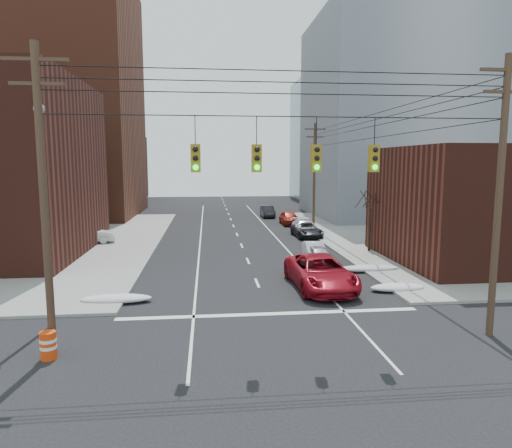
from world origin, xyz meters
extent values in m
plane|color=black|center=(0.00, 0.00, 0.00)|extent=(160.00, 160.00, 0.00)
cube|color=brown|center=(-24.00, 48.00, 15.00)|extent=(24.00, 20.00, 30.00)
cube|color=#461D15|center=(-26.00, 74.00, 6.00)|extent=(22.00, 18.00, 12.00)
cube|color=gray|center=(22.00, 44.00, 12.50)|extent=(22.00, 20.00, 25.00)
cube|color=gray|center=(24.00, 70.00, 11.00)|extent=(20.00, 18.00, 22.00)
cube|color=#461D15|center=(18.00, 16.00, 4.00)|extent=(16.00, 12.00, 8.00)
cylinder|color=#473323|center=(-8.50, 3.00, 5.50)|extent=(0.28, 0.28, 11.00)
cube|color=#473323|center=(-8.50, 3.00, 10.40)|extent=(2.20, 0.12, 0.12)
cube|color=#473323|center=(-8.50, 3.00, 9.60)|extent=(1.80, 0.12, 0.12)
cylinder|color=#473323|center=(8.50, 3.00, 5.50)|extent=(0.28, 0.28, 11.00)
cube|color=#473323|center=(8.50, 3.00, 10.40)|extent=(2.20, 0.12, 0.12)
cube|color=#473323|center=(8.50, 3.00, 9.60)|extent=(1.80, 0.12, 0.12)
cylinder|color=#473323|center=(8.50, 34.00, 5.50)|extent=(0.28, 0.28, 11.00)
cube|color=#473323|center=(8.50, 34.00, 10.40)|extent=(2.20, 0.12, 0.12)
cube|color=#473323|center=(8.50, 34.00, 9.60)|extent=(1.80, 0.12, 0.12)
cylinder|color=black|center=(0.00, 3.00, 8.60)|extent=(17.00, 0.04, 0.04)
cylinder|color=black|center=(-3.20, 3.00, 8.10)|extent=(0.03, 0.03, 1.00)
cube|color=olive|center=(-3.20, 3.00, 7.10)|extent=(0.35, 0.30, 1.00)
sphere|color=black|center=(-3.20, 2.83, 7.42)|extent=(0.20, 0.20, 0.20)
sphere|color=black|center=(-3.20, 2.83, 7.10)|extent=(0.20, 0.20, 0.20)
sphere|color=#0CE526|center=(-3.20, 2.83, 6.78)|extent=(0.20, 0.20, 0.20)
cylinder|color=black|center=(-1.00, 3.00, 8.10)|extent=(0.03, 0.03, 1.00)
cube|color=olive|center=(-1.00, 3.00, 7.10)|extent=(0.35, 0.30, 1.00)
sphere|color=black|center=(-1.00, 2.83, 7.42)|extent=(0.20, 0.20, 0.20)
sphere|color=black|center=(-1.00, 2.83, 7.10)|extent=(0.20, 0.20, 0.20)
sphere|color=#0CE526|center=(-1.00, 2.83, 6.78)|extent=(0.20, 0.20, 0.20)
cylinder|color=black|center=(1.20, 3.00, 8.10)|extent=(0.03, 0.03, 1.00)
cube|color=olive|center=(1.20, 3.00, 7.10)|extent=(0.35, 0.30, 1.00)
sphere|color=black|center=(1.20, 2.83, 7.42)|extent=(0.20, 0.20, 0.20)
sphere|color=black|center=(1.20, 2.83, 7.10)|extent=(0.20, 0.20, 0.20)
sphere|color=#0CE526|center=(1.20, 2.83, 6.78)|extent=(0.20, 0.20, 0.20)
cylinder|color=black|center=(3.40, 3.00, 8.10)|extent=(0.03, 0.03, 1.00)
cube|color=olive|center=(3.40, 3.00, 7.10)|extent=(0.35, 0.30, 1.00)
sphere|color=black|center=(3.40, 2.83, 7.42)|extent=(0.20, 0.20, 0.20)
sphere|color=black|center=(3.40, 2.83, 7.10)|extent=(0.20, 0.20, 0.20)
sphere|color=#0CE526|center=(3.40, 2.83, 6.78)|extent=(0.20, 0.20, 0.20)
cylinder|color=gray|center=(-9.50, 6.00, 4.50)|extent=(0.18, 0.18, 9.00)
sphere|color=gray|center=(-9.50, 6.00, 9.10)|extent=(0.44, 0.44, 0.44)
cylinder|color=black|center=(9.60, 20.00, 1.75)|extent=(0.20, 0.20, 3.50)
cylinder|color=black|center=(9.98, 20.12, 4.07)|extent=(0.27, 0.82, 1.19)
cylinder|color=black|center=(9.82, 20.57, 4.16)|extent=(1.17, 0.54, 1.38)
cylinder|color=black|center=(9.17, 20.74, 4.19)|extent=(1.44, 1.00, 1.48)
cylinder|color=black|center=(9.20, 20.06, 4.07)|extent=(0.17, 0.84, 1.19)
cylinder|color=black|center=(9.15, 19.58, 4.16)|extent=(0.82, 0.99, 1.40)
cylinder|color=black|center=(9.66, 19.15, 4.19)|extent=(1.74, 0.21, 1.43)
cylinder|color=black|center=(9.93, 19.77, 4.07)|extent=(0.48, 0.73, 1.20)
ellipsoid|color=silver|center=(-7.40, 9.00, 0.21)|extent=(3.50, 1.08, 0.42)
ellipsoid|color=silver|center=(7.40, 9.50, 0.21)|extent=(3.00, 1.08, 0.42)
ellipsoid|color=silver|center=(7.40, 14.00, 0.21)|extent=(4.00, 1.08, 0.42)
imported|color=maroon|center=(3.38, 10.56, 0.90)|extent=(3.25, 6.60, 1.80)
imported|color=#A7A7AC|center=(4.80, 16.61, 0.61)|extent=(1.50, 3.60, 1.22)
imported|color=silver|center=(4.80, 17.96, 0.62)|extent=(1.57, 3.86, 1.24)
imported|color=black|center=(6.40, 27.74, 0.67)|extent=(2.44, 4.93, 1.35)
imported|color=silver|center=(6.40, 28.67, 0.75)|extent=(2.12, 5.19, 1.51)
imported|color=maroon|center=(6.29, 36.49, 0.76)|extent=(1.85, 4.51, 1.53)
imported|color=black|center=(4.80, 43.76, 0.72)|extent=(1.54, 4.38, 1.44)
imported|color=silver|center=(-12.90, 25.79, 0.86)|extent=(4.51, 2.21, 1.42)
imported|color=#AAA9AE|center=(-14.39, 29.58, 0.84)|extent=(5.06, 2.53, 1.38)
imported|color=black|center=(-16.59, 25.43, 0.88)|extent=(5.38, 3.24, 1.46)
imported|color=#AAABAF|center=(-19.16, 27.82, 0.91)|extent=(4.71, 2.61, 1.52)
cylinder|color=red|center=(-8.50, 2.53, 0.50)|extent=(0.64, 0.64, 1.01)
cylinder|color=white|center=(-8.50, 2.53, 0.70)|extent=(0.65, 0.65, 0.12)
cylinder|color=white|center=(-8.50, 2.53, 0.45)|extent=(0.65, 0.65, 0.12)
camera|label=1|loc=(-2.79, -13.62, 6.96)|focal=32.00mm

